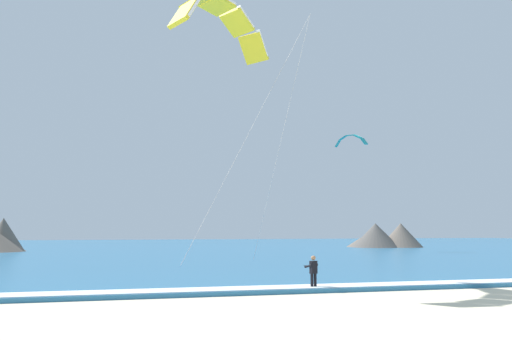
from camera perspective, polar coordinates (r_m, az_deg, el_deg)
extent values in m
cube|color=teal|center=(84.76, -6.40, -8.05)|extent=(200.00, 120.00, 0.20)
cube|color=white|center=(27.93, 12.31, -11.64)|extent=(200.00, 1.70, 0.04)
ellipsoid|color=#239EC6|center=(26.41, 6.09, -12.50)|extent=(0.87, 1.47, 0.05)
cube|color=black|center=(26.62, 5.90, -12.35)|extent=(0.17, 0.11, 0.04)
cube|color=black|center=(26.18, 6.28, -12.45)|extent=(0.17, 0.11, 0.04)
cylinder|color=black|center=(26.30, 5.91, -11.66)|extent=(0.14, 0.14, 0.84)
cylinder|color=black|center=(26.43, 6.25, -11.63)|extent=(0.14, 0.14, 0.84)
cube|color=black|center=(26.31, 6.06, -10.09)|extent=(0.39, 0.30, 0.60)
sphere|color=#9E704C|center=(26.28, 6.05, -9.13)|extent=(0.22, 0.22, 0.22)
cylinder|color=black|center=(26.31, 5.53, -9.98)|extent=(0.25, 0.51, 0.22)
cylinder|color=black|center=(26.54, 6.14, -9.94)|extent=(0.25, 0.51, 0.22)
cylinder|color=black|center=(26.60, 5.53, -9.94)|extent=(0.53, 0.21, 0.04)
cube|color=#3F3F42|center=(26.41, 5.90, -10.55)|extent=(0.14, 0.11, 0.10)
cube|color=yellow|center=(33.60, -0.25, 12.73)|extent=(1.95, 1.70, 1.72)
cube|color=white|center=(33.35, 0.65, 13.23)|extent=(0.95, 0.89, 1.47)
cube|color=yellow|center=(33.04, -2.01, 15.30)|extent=(2.22, 2.08, 1.25)
cube|color=white|center=(32.80, -1.09, 15.83)|extent=(1.28, 1.21, 0.94)
cube|color=yellow|center=(31.89, -4.09, 16.98)|extent=(2.26, 2.24, 0.51)
cube|color=yellow|center=(30.35, -6.11, 17.34)|extent=(2.09, 2.19, 1.25)
cube|color=yellow|center=(28.73, -7.56, 16.13)|extent=(1.67, 1.95, 1.72)
cube|color=white|center=(28.45, -6.57, 16.78)|extent=(0.94, 0.89, 1.47)
cylinder|color=#B2B2B7|center=(29.52, 2.54, 2.73)|extent=(1.47, 5.90, 12.64)
cylinder|color=#B2B2B7|center=(26.81, -0.93, 3.63)|extent=(6.24, 1.54, 12.64)
cube|color=teal|center=(70.96, 8.60, 2.80)|extent=(0.95, 1.08, 0.95)
cube|color=white|center=(71.28, 8.71, 2.84)|extent=(0.50, 0.53, 0.82)
cube|color=teal|center=(70.64, 9.13, 3.40)|extent=(1.16, 1.24, 0.69)
cube|color=white|center=(70.97, 9.24, 3.45)|extent=(0.68, 0.71, 0.52)
cube|color=teal|center=(70.25, 9.88, 3.67)|extent=(1.25, 1.26, 0.27)
cube|color=white|center=(70.58, 9.98, 3.71)|extent=(0.73, 0.77, 0.11)
cube|color=teal|center=(69.88, 10.67, 3.54)|extent=(1.22, 1.17, 0.69)
cube|color=white|center=(70.21, 10.77, 3.58)|extent=(0.67, 0.72, 0.52)
cube|color=teal|center=(69.61, 11.32, 3.02)|extent=(1.08, 0.94, 0.95)
cube|color=white|center=(69.94, 11.42, 3.07)|extent=(0.50, 0.52, 0.82)
cone|color=#665B51|center=(85.30, 11.97, -7.40)|extent=(3.95, 3.95, 1.82)
cone|color=#665B51|center=(85.79, 11.00, -7.48)|extent=(5.15, 5.15, 1.63)
cone|color=#665B51|center=(85.62, 15.00, -6.65)|extent=(6.84, 6.84, 3.82)
cone|color=#56514C|center=(84.19, 12.48, -6.74)|extent=(7.55, 7.55, 3.79)
cone|color=#665B51|center=(75.19, -25.08, -6.18)|extent=(5.45, 5.45, 4.33)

